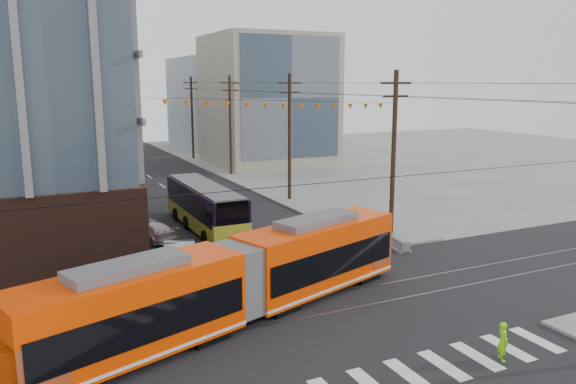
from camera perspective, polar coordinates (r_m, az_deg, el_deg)
name	(u,v)px	position (r m, az deg, el deg)	size (l,w,h in m)	color
ground	(379,337)	(24.00, 9.21, -14.33)	(160.00, 160.00, 0.00)	slate
bg_bldg_ne_near	(267,100)	(71.67, -2.12, 9.28)	(14.00, 14.00, 16.00)	gray
bg_bldg_nw_far	(3,84)	(89.68, -26.94, 9.74)	(16.00, 18.00, 20.00)	gray
bg_bldg_ne_far	(229,103)	(91.03, -6.05, 8.98)	(16.00, 16.00, 14.00)	#8C99A5
utility_pole_far	(192,118)	(76.78, -9.71, 7.38)	(0.30, 0.30, 11.00)	black
streetcar	(237,281)	(24.58, -5.23, -8.96)	(19.06, 2.68, 3.67)	#F13800
city_bus	(205,207)	(40.02, -8.46, -1.48)	(2.49, 11.49, 3.26)	black
parked_car_silver	(180,253)	(32.26, -10.96, -6.15)	(1.69, 4.85, 1.60)	#8D939A
parked_car_white	(152,232)	(37.96, -13.64, -3.94)	(1.71, 4.21, 1.22)	beige
parked_car_grey	(136,221)	(41.12, -15.23, -2.85)	(2.06, 4.48, 1.24)	slate
pedestrian	(503,341)	(23.07, 20.98, -13.98)	(0.55, 0.36, 1.51)	#8BFB0E
jersey_barrier	(392,240)	(36.48, 10.54, -4.83)	(0.81, 3.61, 0.72)	gray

